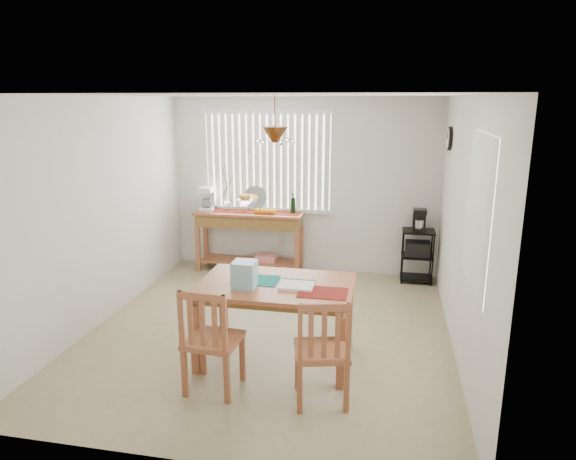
% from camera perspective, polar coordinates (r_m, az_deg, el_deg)
% --- Properties ---
extents(ground, '(4.00, 4.50, 0.01)m').
position_cam_1_polar(ground, '(5.98, -2.00, -11.10)').
color(ground, tan).
extents(room_shell, '(4.20, 4.70, 2.70)m').
position_cam_1_polar(room_shell, '(5.48, -2.09, 5.19)').
color(room_shell, silver).
rests_on(room_shell, ground).
extents(sideboard, '(1.63, 0.46, 0.92)m').
position_cam_1_polar(sideboard, '(7.76, -4.26, 0.35)').
color(sideboard, '#A75D38').
rests_on(sideboard, ground).
extents(sideboard_items, '(1.55, 0.39, 0.70)m').
position_cam_1_polar(sideboard_items, '(7.76, -6.15, 3.11)').
color(sideboard_items, maroon).
rests_on(sideboard_items, sideboard).
extents(wire_cart, '(0.45, 0.36, 0.76)m').
position_cam_1_polar(wire_cart, '(7.56, 14.18, -2.25)').
color(wire_cart, black).
rests_on(wire_cart, ground).
extents(cart_items, '(0.18, 0.22, 0.31)m').
position_cam_1_polar(cart_items, '(7.46, 14.39, 1.07)').
color(cart_items, black).
rests_on(cart_items, wire_cart).
extents(dining_table, '(1.51, 0.97, 0.81)m').
position_cam_1_polar(dining_table, '(5.09, -1.35, -6.93)').
color(dining_table, '#A75D38').
rests_on(dining_table, ground).
extents(table_items, '(1.16, 0.54, 0.26)m').
position_cam_1_polar(table_items, '(4.93, -3.37, -5.29)').
color(table_items, '#157A78').
rests_on(table_items, dining_table).
extents(chair_left, '(0.49, 0.49, 1.00)m').
position_cam_1_polar(chair_left, '(4.69, -8.53, -12.06)').
color(chair_left, '#A75D38').
rests_on(chair_left, ground).
extents(chair_right, '(0.55, 0.55, 0.99)m').
position_cam_1_polar(chair_right, '(4.48, 3.78, -13.33)').
color(chair_right, '#A75D38').
rests_on(chair_right, ground).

